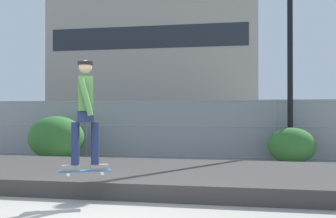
{
  "coord_description": "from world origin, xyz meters",
  "views": [
    {
      "loc": [
        2.14,
        -5.06,
        1.47
      ],
      "look_at": [
        0.34,
        4.45,
        1.54
      ],
      "focal_mm": 43.45,
      "sensor_mm": 36.0,
      "label": 1
    }
  ],
  "objects_px": {
    "skater": "(85,108)",
    "skateboard": "(85,171)",
    "shrub_left": "(56,138)",
    "street_lamp": "(290,12)",
    "parked_car_near": "(79,128)",
    "shrub_center": "(292,146)",
    "parked_car_mid": "(253,129)"
  },
  "relations": [
    {
      "from": "skateboard",
      "to": "skater",
      "type": "xyz_separation_m",
      "value": [
        -0.0,
        0.0,
        1.0
      ]
    },
    {
      "from": "skateboard",
      "to": "parked_car_mid",
      "type": "distance_m",
      "value": 9.8
    },
    {
      "from": "shrub_center",
      "to": "parked_car_near",
      "type": "bearing_deg",
      "value": 156.75
    },
    {
      "from": "street_lamp",
      "to": "shrub_center",
      "type": "distance_m",
      "value": 3.89
    },
    {
      "from": "skater",
      "to": "shrub_center",
      "type": "bearing_deg",
      "value": 57.28
    },
    {
      "from": "parked_car_near",
      "to": "parked_car_mid",
      "type": "bearing_deg",
      "value": 1.36
    },
    {
      "from": "street_lamp",
      "to": "shrub_center",
      "type": "xyz_separation_m",
      "value": [
        0.01,
        -0.32,
        -3.87
      ]
    },
    {
      "from": "shrub_center",
      "to": "street_lamp",
      "type": "bearing_deg",
      "value": 91.29
    },
    {
      "from": "skateboard",
      "to": "street_lamp",
      "type": "relative_size",
      "value": 0.11
    },
    {
      "from": "skateboard",
      "to": "parked_car_near",
      "type": "height_order",
      "value": "parked_car_near"
    },
    {
      "from": "skater",
      "to": "street_lamp",
      "type": "bearing_deg",
      "value": 58.68
    },
    {
      "from": "parked_car_near",
      "to": "shrub_left",
      "type": "relative_size",
      "value": 2.59
    },
    {
      "from": "parked_car_mid",
      "to": "shrub_left",
      "type": "xyz_separation_m",
      "value": [
        -5.97,
        -3.86,
        -0.16
      ]
    },
    {
      "from": "street_lamp",
      "to": "parked_car_near",
      "type": "distance_m",
      "value": 9.1
    },
    {
      "from": "parked_car_mid",
      "to": "shrub_left",
      "type": "height_order",
      "value": "parked_car_mid"
    },
    {
      "from": "shrub_left",
      "to": "shrub_center",
      "type": "height_order",
      "value": "shrub_left"
    },
    {
      "from": "shrub_left",
      "to": "street_lamp",
      "type": "bearing_deg",
      "value": 5.38
    },
    {
      "from": "skateboard",
      "to": "shrub_center",
      "type": "bearing_deg",
      "value": 57.28
    },
    {
      "from": "parked_car_mid",
      "to": "shrub_left",
      "type": "distance_m",
      "value": 7.11
    },
    {
      "from": "parked_car_mid",
      "to": "skateboard",
      "type": "bearing_deg",
      "value": -106.39
    },
    {
      "from": "skateboard",
      "to": "skater",
      "type": "bearing_deg",
      "value": 135.0
    },
    {
      "from": "skater",
      "to": "skateboard",
      "type": "bearing_deg",
      "value": -45.0
    },
    {
      "from": "parked_car_near",
      "to": "shrub_center",
      "type": "bearing_deg",
      "value": -23.25
    },
    {
      "from": "parked_car_near",
      "to": "shrub_center",
      "type": "distance_m",
      "value": 8.51
    },
    {
      "from": "skater",
      "to": "street_lamp",
      "type": "xyz_separation_m",
      "value": [
        3.77,
        6.2,
        2.85
      ]
    },
    {
      "from": "street_lamp",
      "to": "shrub_center",
      "type": "relative_size",
      "value": 5.32
    },
    {
      "from": "parked_car_near",
      "to": "shrub_center",
      "type": "relative_size",
      "value": 3.38
    },
    {
      "from": "skateboard",
      "to": "shrub_left",
      "type": "relative_size",
      "value": 0.47
    },
    {
      "from": "skateboard",
      "to": "skater",
      "type": "height_order",
      "value": "skater"
    },
    {
      "from": "skater",
      "to": "shrub_left",
      "type": "height_order",
      "value": "skater"
    },
    {
      "from": "shrub_left",
      "to": "shrub_center",
      "type": "distance_m",
      "value": 7.0
    },
    {
      "from": "skateboard",
      "to": "parked_car_mid",
      "type": "height_order",
      "value": "parked_car_mid"
    }
  ]
}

